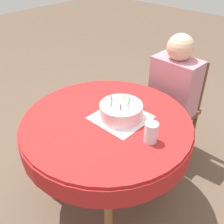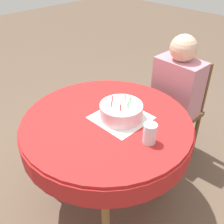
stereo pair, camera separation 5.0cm
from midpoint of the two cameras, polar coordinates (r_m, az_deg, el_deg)
ground_plane at (r=2.19m, az=-0.28°, el=-17.49°), size 12.00×12.00×0.00m
dining_table at (r=1.73m, az=-0.34°, el=-4.00°), size 1.11×1.11×0.74m
chair at (r=2.35m, az=14.88°, el=1.36°), size 0.39×0.39×0.89m
person at (r=2.19m, az=14.33°, el=4.82°), size 0.38×0.32×1.12m
napkin at (r=1.69m, az=2.82°, el=-1.23°), size 0.32×0.32×0.00m
birthday_cake at (r=1.66m, az=2.87°, el=0.18°), size 0.27×0.27×0.14m
drinking_glass at (r=1.48m, az=9.20°, el=-4.63°), size 0.08×0.08×0.12m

